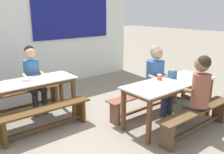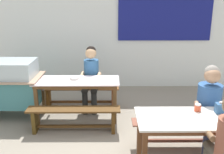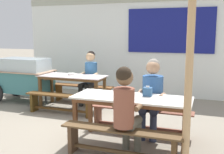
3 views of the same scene
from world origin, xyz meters
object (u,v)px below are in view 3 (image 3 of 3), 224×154
object	(u,v)px
bench_near_front	(120,139)
person_near_front	(126,106)
dining_table_far	(72,79)
condiment_jar	(131,91)
person_center_facing	(90,74)
soup_bowl	(71,74)
food_cart	(24,76)
bench_far_back	(83,91)
bench_near_back	(140,117)
bench_far_front	(60,101)
dining_table_near	(132,102)
person_right_near_table	(152,92)
wooden_support_post	(189,69)
tissue_box	(148,92)

from	to	relation	value
bench_near_front	person_near_front	size ratio (longest dim) A/B	1.31
dining_table_far	condiment_jar	size ratio (longest dim) A/B	15.68
bench_near_front	person_center_facing	size ratio (longest dim) A/B	1.32
bench_near_front	soup_bowl	distance (m)	2.93
person_near_front	food_cart	bearing A→B (deg)	147.12
bench_far_back	bench_near_back	xyz separation A→B (m)	(1.86, -1.57, -0.00)
bench_far_back	condiment_jar	bearing A→B (deg)	-46.81
bench_far_front	condiment_jar	size ratio (longest dim) A/B	15.75
dining_table_near	condiment_jar	distance (m)	0.24
condiment_jar	food_cart	bearing A→B (deg)	155.27
person_near_front	person_right_near_table	distance (m)	0.98
wooden_support_post	condiment_jar	bearing A→B (deg)	139.97
bench_near_front	wooden_support_post	xyz separation A→B (m)	(0.87, -0.04, 1.01)
dining_table_near	food_cart	size ratio (longest dim) A/B	1.03
person_center_facing	tissue_box	distance (m)	2.66
person_near_front	dining_table_far	bearing A→B (deg)	133.07
condiment_jar	wooden_support_post	xyz separation A→B (m)	(0.93, -0.78, 0.49)
tissue_box	bench_near_front	bearing A→B (deg)	-107.86
soup_bowl	person_center_facing	bearing A→B (deg)	56.22
food_cart	wooden_support_post	world-z (taller)	wooden_support_post
food_cart	person_near_front	size ratio (longest dim) A/B	1.36
dining_table_near	person_right_near_table	size ratio (longest dim) A/B	1.39
dining_table_far	bench_near_back	xyz separation A→B (m)	(1.86, -1.03, -0.39)
tissue_box	condiment_jar	distance (m)	0.29
bench_near_back	tissue_box	xyz separation A→B (m)	(0.22, -0.41, 0.55)
person_near_front	dining_table_near	bearing A→B (deg)	96.18
bench_far_back	soup_bowl	world-z (taller)	soup_bowl
person_right_near_table	food_cart	bearing A→B (deg)	161.20
bench_far_front	food_cart	bearing A→B (deg)	155.36
bench_near_back	soup_bowl	xyz separation A→B (m)	(-1.91, 1.08, 0.50)
dining_table_near	food_cart	world-z (taller)	food_cart
bench_near_back	food_cart	bearing A→B (deg)	160.91
food_cart	person_right_near_table	size ratio (longest dim) A/B	1.35
dining_table_far	person_near_front	distance (m)	2.80
dining_table_far	bench_far_back	distance (m)	0.67
dining_table_near	person_right_near_table	bearing A→B (deg)	66.25
person_center_facing	condiment_jar	xyz separation A→B (m)	(1.57, -1.84, 0.08)
bench_near_back	person_near_front	distance (m)	1.12
person_near_front	soup_bowl	size ratio (longest dim) A/B	7.33
tissue_box	soup_bowl	size ratio (longest dim) A/B	0.90
dining_table_far	condiment_jar	world-z (taller)	condiment_jar
bench_far_back	soup_bowl	xyz separation A→B (m)	(-0.05, -0.49, 0.50)
person_center_facing	person_near_front	bearing A→B (deg)	-56.24
food_cart	tissue_box	world-z (taller)	food_cart
dining_table_far	person_right_near_table	distance (m)	2.34
person_right_near_table	wooden_support_post	bearing A→B (deg)	-58.71
dining_table_near	bench_near_front	world-z (taller)	dining_table_near
bench_far_back	bench_near_front	xyz separation A→B (m)	(1.86, -2.66, 0.00)
bench_far_back	bench_near_back	bearing A→B (deg)	-40.14
dining_table_far	tissue_box	bearing A→B (deg)	-34.68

